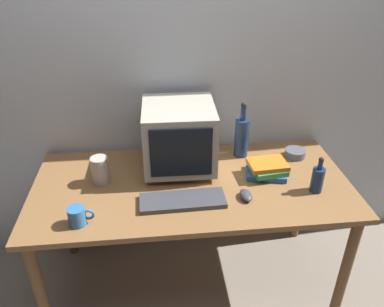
# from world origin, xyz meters

# --- Properties ---
(ground_plane) EXTENTS (6.00, 6.00, 0.00)m
(ground_plane) POSITION_xyz_m (0.00, 0.00, 0.00)
(ground_plane) COLOR gray
(back_wall) EXTENTS (4.00, 0.08, 2.50)m
(back_wall) POSITION_xyz_m (0.00, 0.45, 1.25)
(back_wall) COLOR silver
(back_wall) RESTS_ON ground
(desk) EXTENTS (1.67, 0.78, 0.74)m
(desk) POSITION_xyz_m (0.00, 0.00, 0.66)
(desk) COLOR olive
(desk) RESTS_ON ground
(crt_monitor) EXTENTS (0.39, 0.40, 0.37)m
(crt_monitor) POSITION_xyz_m (-0.05, 0.17, 0.93)
(crt_monitor) COLOR #B2AD9E
(crt_monitor) RESTS_ON desk
(keyboard) EXTENTS (0.42, 0.16, 0.02)m
(keyboard) POSITION_xyz_m (-0.06, -0.17, 0.75)
(keyboard) COLOR #3F3F47
(keyboard) RESTS_ON desk
(computer_mouse) EXTENTS (0.06, 0.10, 0.04)m
(computer_mouse) POSITION_xyz_m (0.25, -0.16, 0.76)
(computer_mouse) COLOR #3F3F47
(computer_mouse) RESTS_ON desk
(bottle_tall) EXTENTS (0.08, 0.08, 0.34)m
(bottle_tall) POSITION_xyz_m (0.32, 0.26, 0.87)
(bottle_tall) COLOR navy
(bottle_tall) RESTS_ON desk
(bottle_short) EXTENTS (0.06, 0.06, 0.20)m
(bottle_short) POSITION_xyz_m (0.62, -0.14, 0.82)
(bottle_short) COLOR navy
(bottle_short) RESTS_ON desk
(book_stack) EXTENTS (0.24, 0.19, 0.09)m
(book_stack) POSITION_xyz_m (0.41, 0.02, 0.78)
(book_stack) COLOR #28569E
(book_stack) RESTS_ON desk
(mug) EXTENTS (0.12, 0.08, 0.09)m
(mug) POSITION_xyz_m (-0.55, -0.27, 0.79)
(mug) COLOR #3370B2
(mug) RESTS_ON desk
(cd_spindle) EXTENTS (0.12, 0.12, 0.04)m
(cd_spindle) POSITION_xyz_m (0.63, 0.21, 0.76)
(cd_spindle) COLOR #595B66
(cd_spindle) RESTS_ON desk
(metal_canister) EXTENTS (0.09, 0.09, 0.15)m
(metal_canister) POSITION_xyz_m (-0.48, 0.06, 0.82)
(metal_canister) COLOR #B7B2A8
(metal_canister) RESTS_ON desk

